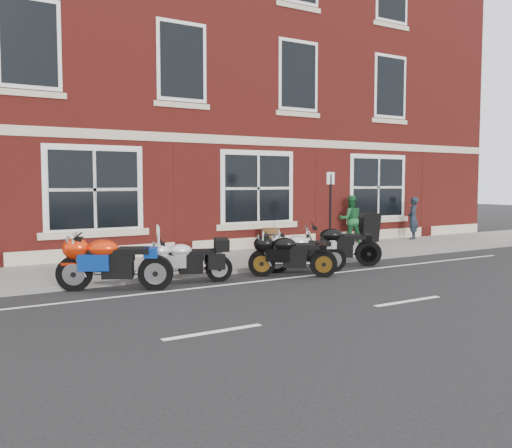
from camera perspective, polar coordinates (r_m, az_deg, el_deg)
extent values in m
plane|color=black|center=(13.03, 5.21, -5.37)|extent=(80.00, 80.00, 0.00)
cube|color=slate|center=(15.48, -1.54, -3.59)|extent=(30.00, 3.00, 0.12)
cube|color=slate|center=(14.16, 1.72, -4.33)|extent=(30.00, 0.16, 0.12)
cube|color=maroon|center=(22.45, -11.64, 14.00)|extent=(24.00, 12.00, 12.00)
cylinder|color=black|center=(12.34, -9.84, -4.59)|extent=(0.59, 0.30, 0.58)
cylinder|color=black|center=(12.49, -3.75, -4.43)|extent=(0.59, 0.30, 0.58)
cube|color=black|center=(12.35, -7.00, -3.10)|extent=(0.76, 0.44, 0.20)
ellipsoid|color=#BAB9BE|center=(12.32, -7.63, -2.61)|extent=(0.59, 0.47, 0.29)
cube|color=black|center=(12.38, -5.32, -2.72)|extent=(0.55, 0.38, 0.09)
cube|color=silver|center=(12.24, -9.80, -1.09)|extent=(0.16, 0.38, 0.41)
cylinder|color=black|center=(11.96, -17.67, -4.72)|extent=(0.69, 0.46, 0.71)
cylinder|color=black|center=(11.67, -9.98, -4.79)|extent=(0.69, 0.46, 0.71)
cube|color=black|center=(11.75, -14.17, -2.95)|extent=(0.90, 0.66, 0.24)
ellipsoid|color=red|center=(11.76, -14.98, -2.30)|extent=(0.73, 0.65, 0.35)
cube|color=black|center=(11.66, -12.04, -2.53)|extent=(0.67, 0.54, 0.11)
cylinder|color=black|center=(13.11, 0.59, -3.92)|extent=(0.58, 0.47, 0.62)
cylinder|color=black|center=(13.11, 6.77, -3.95)|extent=(0.58, 0.47, 0.62)
cube|color=black|center=(13.05, 3.47, -2.50)|extent=(0.77, 0.64, 0.21)
ellipsoid|color=black|center=(13.04, 2.83, -1.99)|extent=(0.65, 0.60, 0.31)
cube|color=black|center=(13.05, 5.18, -2.17)|extent=(0.58, 0.52, 0.10)
cylinder|color=black|center=(13.67, 2.08, -3.61)|extent=(0.60, 0.38, 0.61)
cylinder|color=black|center=(13.93, 7.71, -3.50)|extent=(0.60, 0.38, 0.61)
cube|color=black|center=(13.73, 4.74, -2.23)|extent=(0.78, 0.54, 0.21)
ellipsoid|color=#A4A5A9|center=(13.69, 4.15, -1.76)|extent=(0.63, 0.54, 0.30)
cube|color=black|center=(13.80, 6.29, -1.89)|extent=(0.58, 0.45, 0.10)
cylinder|color=black|center=(14.73, 5.34, -2.93)|extent=(0.65, 0.46, 0.67)
cylinder|color=black|center=(14.98, 11.14, -2.87)|extent=(0.65, 0.46, 0.67)
cube|color=black|center=(14.79, 8.08, -1.53)|extent=(0.85, 0.65, 0.23)
ellipsoid|color=black|center=(14.75, 7.48, -1.05)|extent=(0.70, 0.63, 0.34)
cube|color=black|center=(14.85, 9.68, -1.20)|extent=(0.64, 0.53, 0.11)
imported|color=#19222D|center=(21.03, 15.42, 0.57)|extent=(0.66, 0.61, 1.51)
imported|color=#19582B|center=(19.29, 9.42, 0.47)|extent=(0.96, 0.87, 1.59)
cylinder|color=#472612|center=(17.19, 1.47, -1.51)|extent=(0.56, 0.56, 0.65)
cylinder|color=black|center=(17.21, 1.47, -2.03)|extent=(0.59, 0.59, 0.05)
cylinder|color=black|center=(17.18, 1.47, -0.99)|extent=(0.59, 0.59, 0.05)
cylinder|color=black|center=(15.56, 7.44, 0.80)|extent=(0.06, 0.06, 2.25)
cube|color=silver|center=(15.53, 7.47, 4.56)|extent=(0.32, 0.10, 0.33)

